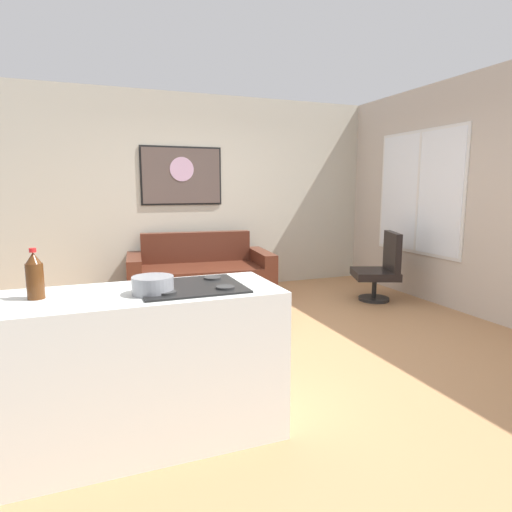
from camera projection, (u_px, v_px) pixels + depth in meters
The scene contains 11 objects.
ground at pixel (265, 343), 4.26m from camera, with size 6.40×6.40×0.04m, color tan.
back_wall at pixel (203, 194), 6.27m from camera, with size 6.40×0.05×2.80m, color beige.
right_wall at pixel (456, 195), 5.24m from camera, with size 0.05×6.40×2.80m, color #C1B3A4.
couch at pixel (200, 277), 5.83m from camera, with size 1.97×1.11×0.87m.
coffee_table at pixel (235, 292), 4.78m from camera, with size 0.96×0.63×0.38m.
armchair at pixel (381, 268), 5.71m from camera, with size 0.73×0.75×0.92m.
kitchen_counter at pixel (146, 366), 2.54m from camera, with size 1.58×0.66×0.93m.
soda_bottle at pixel (35, 276), 2.30m from camera, with size 0.09×0.09×0.27m.
mixing_bowl at pixel (153, 285), 2.42m from camera, with size 0.23×0.23×0.10m.
wall_painting at pixel (182, 176), 6.08m from camera, with size 1.15×0.03×0.82m.
window at pixel (419, 193), 5.78m from camera, with size 0.03×1.58×1.65m.
Camera 1 is at (-1.55, -3.76, 1.50)m, focal length 30.25 mm.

